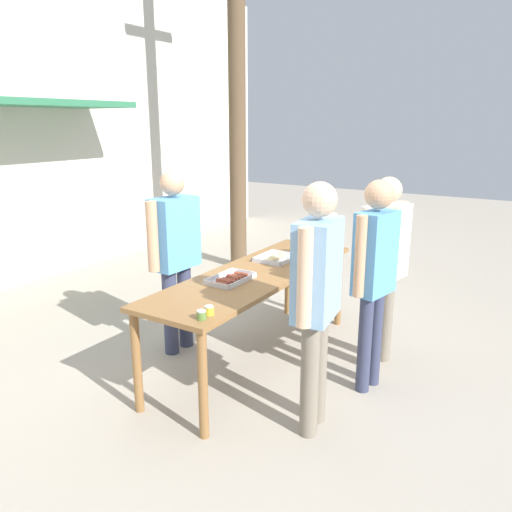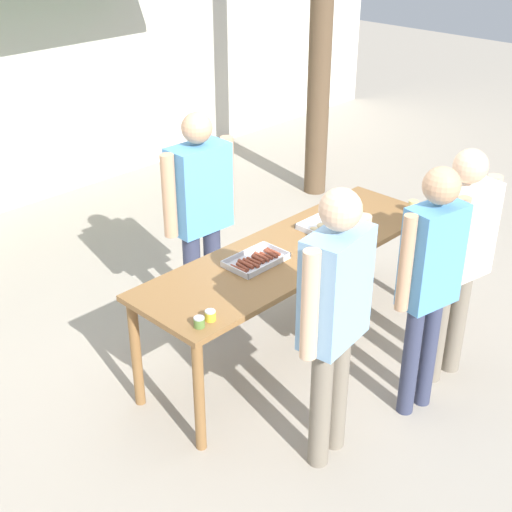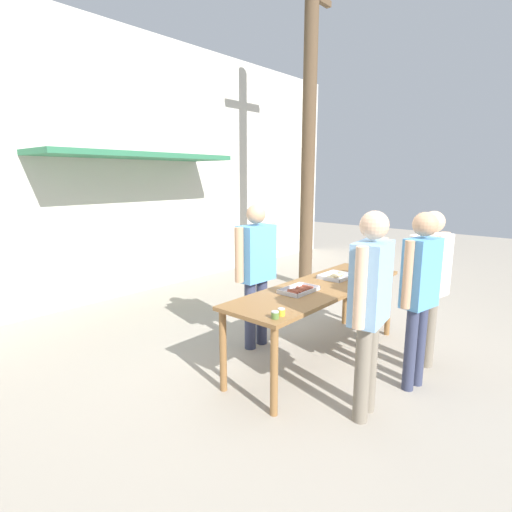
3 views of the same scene
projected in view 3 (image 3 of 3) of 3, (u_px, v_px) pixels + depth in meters
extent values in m
plane|color=#A39989|center=(317.00, 358.00, 4.64)|extent=(24.00, 24.00, 0.00)
cube|color=beige|center=(120.00, 166.00, 6.77)|extent=(12.00, 0.12, 4.50)
cube|color=#2D704C|center=(138.00, 156.00, 6.39)|extent=(3.20, 1.00, 0.08)
cube|color=brown|center=(319.00, 288.00, 4.47)|extent=(2.55, 0.76, 0.04)
cylinder|color=brown|center=(274.00, 372.00, 3.46)|extent=(0.07, 0.07, 0.83)
cylinder|color=brown|center=(388.00, 305.00, 5.25)|extent=(0.07, 0.07, 0.83)
cylinder|color=brown|center=(223.00, 351.00, 3.87)|extent=(0.07, 0.07, 0.83)
cylinder|color=brown|center=(345.00, 296.00, 5.66)|extent=(0.07, 0.07, 0.83)
cube|color=silver|center=(299.00, 291.00, 4.25)|extent=(0.43, 0.27, 0.01)
cube|color=silver|center=(309.00, 292.00, 4.17)|extent=(0.43, 0.01, 0.03)
cube|color=silver|center=(289.00, 287.00, 4.33)|extent=(0.43, 0.01, 0.03)
cube|color=silver|center=(287.00, 294.00, 4.09)|extent=(0.01, 0.27, 0.03)
cube|color=silver|center=(310.00, 285.00, 4.41)|extent=(0.01, 0.27, 0.03)
cylinder|color=brown|center=(289.00, 293.00, 4.11)|extent=(0.04, 0.14, 0.03)
cylinder|color=brown|center=(292.00, 293.00, 4.15)|extent=(0.04, 0.12, 0.02)
cylinder|color=brown|center=(293.00, 291.00, 4.18)|extent=(0.03, 0.14, 0.03)
cylinder|color=brown|center=(296.00, 291.00, 4.20)|extent=(0.03, 0.15, 0.03)
cylinder|color=brown|center=(298.00, 290.00, 4.24)|extent=(0.03, 0.12, 0.02)
cylinder|color=brown|center=(300.00, 289.00, 4.26)|extent=(0.04, 0.12, 0.03)
cylinder|color=brown|center=(302.00, 288.00, 4.30)|extent=(0.04, 0.14, 0.03)
cylinder|color=brown|center=(305.00, 288.00, 4.32)|extent=(0.03, 0.12, 0.02)
cylinder|color=brown|center=(307.00, 287.00, 4.35)|extent=(0.04, 0.13, 0.03)
cylinder|color=brown|center=(308.00, 287.00, 4.38)|extent=(0.03, 0.13, 0.02)
cube|color=silver|center=(336.00, 277.00, 4.83)|extent=(0.40, 0.32, 0.01)
cube|color=silver|center=(348.00, 278.00, 4.73)|extent=(0.40, 0.01, 0.03)
cube|color=silver|center=(325.00, 274.00, 4.93)|extent=(0.40, 0.01, 0.03)
cube|color=silver|center=(328.00, 279.00, 4.69)|extent=(0.01, 0.32, 0.03)
cube|color=silver|center=(344.00, 273.00, 4.97)|extent=(0.01, 0.32, 0.03)
ellipsoid|color=#D6B77F|center=(330.00, 278.00, 4.72)|extent=(0.06, 0.11, 0.04)
ellipsoid|color=#D6B77F|center=(333.00, 276.00, 4.77)|extent=(0.06, 0.10, 0.05)
ellipsoid|color=#D6B77F|center=(336.00, 275.00, 4.83)|extent=(0.07, 0.12, 0.04)
ellipsoid|color=#D6B77F|center=(340.00, 275.00, 4.88)|extent=(0.05, 0.10, 0.04)
ellipsoid|color=#D6B77F|center=(341.00, 273.00, 4.94)|extent=(0.08, 0.11, 0.04)
cylinder|color=#567A38|center=(275.00, 315.00, 3.45)|extent=(0.07, 0.07, 0.06)
cylinder|color=#B2B2B7|center=(275.00, 312.00, 3.44)|extent=(0.07, 0.07, 0.01)
cylinder|color=gold|center=(281.00, 312.00, 3.52)|extent=(0.07, 0.07, 0.06)
cylinder|color=#B2B2B7|center=(281.00, 309.00, 3.51)|extent=(0.07, 0.07, 0.01)
cylinder|color=#DBC67A|center=(385.00, 268.00, 5.13)|extent=(0.08, 0.08, 0.10)
cylinder|color=#333851|center=(250.00, 315.00, 4.83)|extent=(0.14, 0.14, 0.84)
cylinder|color=#333851|center=(262.00, 311.00, 4.98)|extent=(0.14, 0.14, 0.84)
cube|color=#5193D1|center=(256.00, 253.00, 4.76)|extent=(0.47, 0.27, 0.67)
sphere|color=tan|center=(256.00, 214.00, 4.67)|extent=(0.23, 0.23, 0.23)
cylinder|color=tan|center=(239.00, 255.00, 4.55)|extent=(0.10, 0.10, 0.63)
cylinder|color=tan|center=(272.00, 249.00, 4.95)|extent=(0.10, 0.10, 0.63)
cylinder|color=#756B5B|center=(369.00, 365.00, 3.53)|extent=(0.13, 0.13, 0.87)
cylinder|color=#756B5B|center=(362.00, 374.00, 3.37)|extent=(0.13, 0.13, 0.87)
cube|color=#84B2DB|center=(371.00, 283.00, 3.30)|extent=(0.46, 0.29, 0.69)
sphere|color=#DBAD89|center=(374.00, 225.00, 3.21)|extent=(0.24, 0.24, 0.24)
cylinder|color=#DBAD89|center=(381.00, 274.00, 3.51)|extent=(0.10, 0.10, 0.65)
cylinder|color=#DBAD89|center=(360.00, 288.00, 3.08)|extent=(0.10, 0.10, 0.65)
cylinder|color=#756B5B|center=(429.00, 330.00, 4.38)|extent=(0.14, 0.14, 0.83)
cylinder|color=#756B5B|center=(419.00, 335.00, 4.25)|extent=(0.14, 0.14, 0.83)
cube|color=silver|center=(430.00, 266.00, 4.17)|extent=(0.49, 0.33, 0.66)
sphere|color=#DBAD89|center=(434.00, 222.00, 4.08)|extent=(0.23, 0.23, 0.23)
cylinder|color=#DBAD89|center=(443.00, 261.00, 4.34)|extent=(0.10, 0.10, 0.62)
cylinder|color=#DBAD89|center=(416.00, 268.00, 4.00)|extent=(0.10, 0.10, 0.62)
cylinder|color=#333851|center=(419.00, 345.00, 3.98)|extent=(0.11, 0.11, 0.84)
cylinder|color=#333851|center=(410.00, 350.00, 3.88)|extent=(0.11, 0.11, 0.84)
cube|color=#5193D1|center=(421.00, 273.00, 3.78)|extent=(0.41, 0.27, 0.67)
sphere|color=tan|center=(425.00, 224.00, 3.69)|extent=(0.23, 0.23, 0.23)
cylinder|color=tan|center=(434.00, 268.00, 3.92)|extent=(0.08, 0.08, 0.63)
cylinder|color=tan|center=(408.00, 275.00, 3.64)|extent=(0.08, 0.08, 0.63)
cylinder|color=brown|center=(309.00, 130.00, 7.17)|extent=(0.25, 0.25, 5.78)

